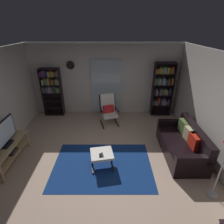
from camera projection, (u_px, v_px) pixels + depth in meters
name	position (u px, v px, depth m)	size (l,w,h in m)	color
ground_plane	(103.00, 162.00, 4.43)	(7.02, 7.02, 0.00)	tan
wall_back	(106.00, 80.00, 6.45)	(5.60, 0.06, 2.60)	beige
wall_right	(224.00, 117.00, 3.85)	(0.06, 6.00, 2.60)	beige
glass_door_panel	(106.00, 87.00, 6.50)	(1.10, 0.01, 2.00)	silver
area_rug	(103.00, 165.00, 4.33)	(2.39, 1.68, 0.01)	navy
tv_stand	(9.00, 151.00, 4.30)	(0.44, 1.39, 0.52)	tan
television	(3.00, 135.00, 4.08)	(0.20, 0.97, 0.61)	black
bookshelf_near_tv	(52.00, 87.00, 6.38)	(0.70, 0.30, 1.77)	black
bookshelf_near_sofa	(163.00, 88.00, 6.38)	(0.72, 0.30, 1.98)	black
leather_sofa	(183.00, 144.00, 4.59)	(0.85, 1.73, 0.81)	black
lounge_armchair	(109.00, 109.00, 6.02)	(0.70, 0.77, 1.02)	black
ottoman	(102.00, 155.00, 4.17)	(0.60, 0.56, 0.40)	white
tv_remote	(102.00, 155.00, 4.07)	(0.04, 0.14, 0.02)	black
cell_phone	(101.00, 155.00, 4.05)	(0.07, 0.14, 0.01)	black
wall_clock	(71.00, 65.00, 6.14)	(0.29, 0.03, 0.29)	silver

